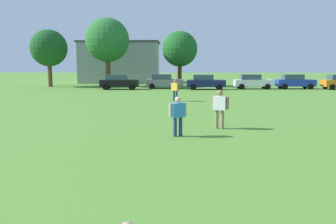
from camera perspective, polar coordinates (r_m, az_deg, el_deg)
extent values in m
plane|color=#568C33|center=(29.37, -0.80, 2.12)|extent=(160.00, 160.00, 0.00)
cylinder|color=navy|center=(14.49, 2.05, -2.37)|extent=(0.15, 0.15, 0.81)
cylinder|color=navy|center=(14.40, 1.16, -2.43)|extent=(0.15, 0.15, 0.81)
cube|color=#337FCC|center=(14.34, 1.62, 0.31)|extent=(0.61, 0.49, 0.57)
cylinder|color=beige|center=(14.47, 2.83, 0.44)|extent=(0.12, 0.12, 0.54)
cylinder|color=beige|center=(14.21, 0.38, 0.31)|extent=(0.12, 0.12, 0.54)
sphere|color=beige|center=(14.28, 1.63, 2.02)|extent=(0.25, 0.25, 0.25)
cylinder|color=#8C7259|center=(16.33, 7.92, -1.14)|extent=(0.16, 0.16, 0.88)
cylinder|color=#8C7259|center=(16.25, 8.81, -1.20)|extent=(0.16, 0.16, 0.88)
cube|color=white|center=(16.19, 8.42, 1.45)|extent=(0.67, 0.54, 0.62)
cylinder|color=#936B4C|center=(16.29, 7.20, 1.58)|extent=(0.13, 0.13, 0.58)
cylinder|color=#936B4C|center=(16.09, 9.65, 1.44)|extent=(0.13, 0.13, 0.58)
sphere|color=#936B4C|center=(16.14, 8.45, 3.10)|extent=(0.27, 0.27, 0.27)
cylinder|color=navy|center=(27.61, 1.40, 2.62)|extent=(0.16, 0.16, 0.84)
cylinder|color=navy|center=(27.77, 0.99, 2.65)|extent=(0.16, 0.16, 0.84)
cube|color=yellow|center=(27.63, 1.20, 4.13)|extent=(0.64, 0.60, 0.60)
cylinder|color=#936B4C|center=(27.42, 1.77, 4.13)|extent=(0.12, 0.12, 0.56)
cylinder|color=#936B4C|center=(27.85, 0.63, 4.19)|extent=(0.12, 0.12, 0.56)
sphere|color=#936B4C|center=(27.61, 1.20, 5.06)|extent=(0.26, 0.26, 0.26)
cube|color=black|center=(40.44, -7.86, 4.65)|extent=(4.30, 1.80, 0.76)
cube|color=#334756|center=(40.47, -8.36, 5.61)|extent=(2.24, 1.58, 0.60)
cylinder|color=black|center=(41.15, -5.63, 4.21)|extent=(0.64, 0.22, 0.64)
cylinder|color=black|center=(39.37, -5.95, 4.04)|extent=(0.64, 0.22, 0.64)
cylinder|color=black|center=(41.61, -9.65, 4.18)|extent=(0.64, 0.22, 0.64)
cylinder|color=black|center=(39.84, -10.13, 4.00)|extent=(0.64, 0.22, 0.64)
cube|color=slate|center=(41.39, -0.51, 4.80)|extent=(4.30, 1.80, 0.76)
cube|color=#334756|center=(41.37, -0.99, 5.74)|extent=(2.24, 1.58, 0.60)
cylinder|color=black|center=(42.29, 1.51, 4.35)|extent=(0.64, 0.22, 0.64)
cylinder|color=black|center=(40.50, 1.52, 4.19)|extent=(0.64, 0.22, 0.64)
cylinder|color=black|center=(42.38, -2.46, 4.35)|extent=(0.64, 0.22, 0.64)
cylinder|color=black|center=(40.59, -2.62, 4.19)|extent=(0.64, 0.22, 0.64)
cube|color=#141E4C|center=(40.22, 6.18, 4.66)|extent=(4.30, 1.80, 0.76)
cube|color=#334756|center=(40.16, 5.70, 5.63)|extent=(2.24, 1.58, 0.60)
cylinder|color=black|center=(41.28, 8.09, 4.19)|extent=(0.64, 0.22, 0.64)
cylinder|color=black|center=(39.50, 8.40, 4.01)|extent=(0.64, 0.22, 0.64)
cylinder|color=black|center=(41.04, 4.02, 4.22)|extent=(0.64, 0.22, 0.64)
cylinder|color=black|center=(39.25, 4.15, 4.05)|extent=(0.64, 0.22, 0.64)
cube|color=white|center=(41.93, 13.65, 4.62)|extent=(4.30, 1.80, 0.76)
cube|color=#334756|center=(41.82, 13.22, 5.56)|extent=(2.24, 1.58, 0.60)
cylinder|color=black|center=(43.16, 15.28, 4.15)|extent=(0.64, 0.22, 0.64)
cylinder|color=black|center=(41.42, 15.88, 3.97)|extent=(0.64, 0.22, 0.64)
cylinder|color=black|center=(42.55, 11.45, 4.22)|extent=(0.64, 0.22, 0.64)
cylinder|color=black|center=(40.78, 11.89, 4.05)|extent=(0.64, 0.22, 0.64)
cube|color=#1E38AD|center=(43.49, 19.97, 4.48)|extent=(4.30, 1.80, 0.76)
cube|color=#334756|center=(43.35, 19.58, 5.39)|extent=(2.24, 1.58, 0.60)
cylinder|color=black|center=(44.84, 21.35, 4.01)|extent=(0.64, 0.22, 0.64)
cylinder|color=black|center=(43.16, 22.16, 3.84)|extent=(0.64, 0.22, 0.64)
cylinder|color=black|center=(43.93, 17.76, 4.11)|extent=(0.64, 0.22, 0.64)
cylinder|color=black|center=(42.21, 18.44, 3.94)|extent=(0.64, 0.22, 0.64)
cylinder|color=black|center=(45.01, 24.23, 3.87)|extent=(0.64, 0.22, 0.64)
cylinder|color=black|center=(43.36, 25.15, 3.69)|extent=(0.64, 0.22, 0.64)
cylinder|color=brown|center=(46.92, -18.61, 5.68)|extent=(0.53, 0.53, 2.90)
sphere|color=#194C1E|center=(46.93, -18.80, 9.82)|extent=(4.57, 4.57, 4.57)
cylinder|color=brown|center=(45.71, -9.69, 6.31)|extent=(0.65, 0.65, 3.50)
sphere|color=#286B2D|center=(45.78, -9.82, 11.45)|extent=(5.53, 5.53, 5.53)
cylinder|color=brown|center=(45.54, 1.91, 6.01)|extent=(0.53, 0.53, 2.86)
sphere|color=#1E5B23|center=(45.55, 1.93, 10.22)|extent=(4.51, 4.51, 4.51)
cube|color=#9999A3|center=(54.88, -7.74, 7.90)|extent=(11.56, 7.04, 5.97)
cube|color=#4C4742|center=(54.97, -7.80, 11.14)|extent=(12.02, 7.32, 0.24)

